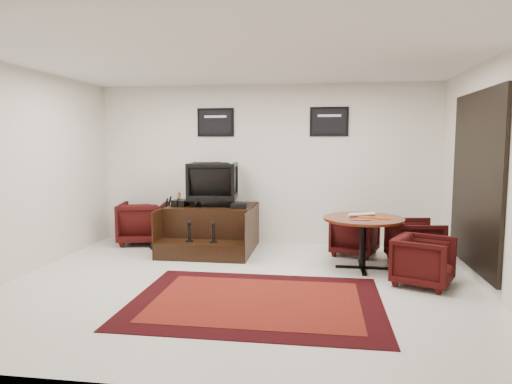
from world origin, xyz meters
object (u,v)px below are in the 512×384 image
at_px(meeting_table, 363,224).
at_px(table_chair_corner, 424,259).
at_px(table_chair_window, 415,239).
at_px(armchair_side, 143,221).
at_px(table_chair_back, 355,234).
at_px(shine_chair, 213,181).
at_px(shine_podium, 211,229).

distance_m(meeting_table, table_chair_corner, 1.01).
xyz_separation_m(table_chair_window, table_chair_corner, (-0.10, -1.08, -0.02)).
xyz_separation_m(armchair_side, table_chair_back, (3.67, -0.32, -0.07)).
bearing_deg(table_chair_corner, meeting_table, 70.52).
height_order(shine_chair, table_chair_back, shine_chair).
bearing_deg(table_chair_back, table_chair_window, 173.31).
height_order(armchair_side, table_chair_window, armchair_side).
xyz_separation_m(shine_chair, armchair_side, (-1.31, 0.14, -0.74)).
height_order(shine_chair, table_chair_corner, shine_chair).
bearing_deg(armchair_side, meeting_table, 152.37).
bearing_deg(shine_podium, armchair_side, 167.75).
bearing_deg(table_chair_back, shine_podium, 17.87).
relative_size(shine_podium, meeting_table, 1.32).
height_order(shine_podium, armchair_side, armchair_side).
distance_m(meeting_table, table_chair_window, 0.93).
bearing_deg(table_chair_back, shine_chair, 14.30).
bearing_deg(table_chair_corner, table_chair_back, 51.54).
xyz_separation_m(shine_podium, table_chair_back, (2.36, -0.04, -0.00)).
height_order(shine_podium, meeting_table, shine_podium).
xyz_separation_m(shine_podium, meeting_table, (2.41, -0.84, 0.31)).
xyz_separation_m(shine_chair, meeting_table, (2.41, -0.99, -0.50)).
bearing_deg(table_chair_back, meeting_table, 112.46).
relative_size(shine_podium, table_chair_corner, 2.16).
bearing_deg(table_chair_corner, armchair_side, 92.72).
relative_size(meeting_table, table_chair_window, 1.56).
relative_size(meeting_table, table_chair_corner, 1.64).
height_order(shine_podium, shine_chair, shine_chair).
height_order(meeting_table, table_chair_back, meeting_table).
bearing_deg(shine_chair, table_chair_window, 163.50).
xyz_separation_m(shine_chair, table_chair_corner, (3.10, -1.67, -0.81)).
bearing_deg(meeting_table, table_chair_back, 93.72).
bearing_deg(shine_chair, shine_podium, 83.84).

